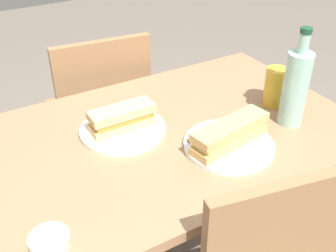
# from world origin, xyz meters

# --- Properties ---
(dining_table) EXTENTS (1.16, 0.73, 0.74)m
(dining_table) POSITION_xyz_m (0.00, 0.00, 0.62)
(dining_table) COLOR #997251
(dining_table) RESTS_ON ground
(chair_far) EXTENTS (0.44, 0.44, 0.88)m
(chair_far) POSITION_xyz_m (-0.01, 0.56, 0.51)
(chair_far) COLOR #936B47
(chair_far) RESTS_ON ground
(plate_near) EXTENTS (0.26, 0.26, 0.01)m
(plate_near) POSITION_xyz_m (-0.12, 0.07, 0.75)
(plate_near) COLOR silver
(plate_near) RESTS_ON dining_table
(baguette_sandwich_near) EXTENTS (0.20, 0.07, 0.07)m
(baguette_sandwich_near) POSITION_xyz_m (-0.12, 0.07, 0.79)
(baguette_sandwich_near) COLOR #DBB77A
(baguette_sandwich_near) RESTS_ON plate_near
(knife_near) EXTENTS (0.18, 0.03, 0.01)m
(knife_near) POSITION_xyz_m (-0.13, 0.13, 0.76)
(knife_near) COLOR silver
(knife_near) RESTS_ON plate_near
(plate_far) EXTENTS (0.26, 0.26, 0.01)m
(plate_far) POSITION_xyz_m (0.11, -0.16, 0.75)
(plate_far) COLOR white
(plate_far) RESTS_ON dining_table
(baguette_sandwich_far) EXTENTS (0.26, 0.11, 0.07)m
(baguette_sandwich_far) POSITION_xyz_m (0.11, -0.16, 0.79)
(baguette_sandwich_far) COLOR tan
(baguette_sandwich_far) RESTS_ON plate_far
(knife_far) EXTENTS (0.18, 0.02, 0.01)m
(knife_far) POSITION_xyz_m (0.09, -0.10, 0.76)
(knife_far) COLOR silver
(knife_far) RESTS_ON plate_far
(water_bottle) EXTENTS (0.08, 0.08, 0.31)m
(water_bottle) POSITION_xyz_m (0.36, -0.14, 0.86)
(water_bottle) COLOR #99C6B7
(water_bottle) RESTS_ON dining_table
(beer_glass) EXTENTS (0.07, 0.07, 0.13)m
(beer_glass) POSITION_xyz_m (0.39, -0.03, 0.80)
(beer_glass) COLOR gold
(beer_glass) RESTS_ON dining_table
(olive_bowl) EXTENTS (0.09, 0.09, 0.03)m
(olive_bowl) POSITION_xyz_m (-0.44, -0.26, 0.75)
(olive_bowl) COLOR silver
(olive_bowl) RESTS_ON dining_table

